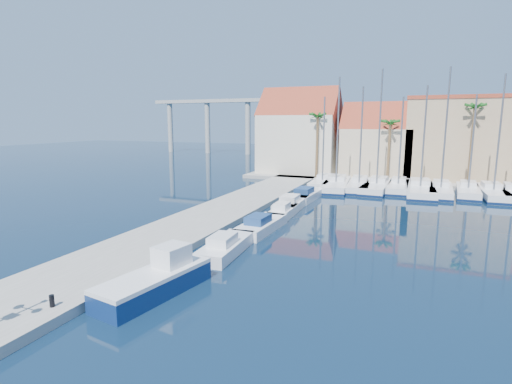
% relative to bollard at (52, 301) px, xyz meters
% --- Properties ---
extents(ground, '(260.00, 260.00, 0.00)m').
position_rel_bollard_xyz_m(ground, '(6.93, 3.61, -0.77)').
color(ground, black).
rests_on(ground, ground).
extents(quay_west, '(6.00, 77.00, 0.50)m').
position_rel_bollard_xyz_m(quay_west, '(-2.07, 17.11, -0.52)').
color(quay_west, gray).
rests_on(quay_west, ground).
extents(shore_north, '(54.00, 16.00, 0.50)m').
position_rel_bollard_xyz_m(shore_north, '(16.93, 51.61, -0.52)').
color(shore_north, gray).
rests_on(shore_north, ground).
extents(bollard, '(0.22, 0.22, 0.55)m').
position_rel_bollard_xyz_m(bollard, '(0.00, 0.00, 0.00)').
color(bollard, black).
rests_on(bollard, quay_west).
extents(fishing_boat, '(3.18, 6.63, 2.23)m').
position_rel_bollard_xyz_m(fishing_boat, '(2.79, 3.84, -0.03)').
color(fishing_boat, navy).
rests_on(fishing_boat, ground).
extents(motorboat_west_0, '(2.35, 6.21, 1.40)m').
position_rel_bollard_xyz_m(motorboat_west_0, '(3.25, 10.67, -0.26)').
color(motorboat_west_0, white).
rests_on(motorboat_west_0, ground).
extents(motorboat_west_1, '(2.31, 6.49, 1.40)m').
position_rel_bollard_xyz_m(motorboat_west_1, '(3.44, 16.58, -0.26)').
color(motorboat_west_1, white).
rests_on(motorboat_west_1, ground).
extents(motorboat_west_2, '(1.79, 5.24, 1.40)m').
position_rel_bollard_xyz_m(motorboat_west_2, '(3.57, 21.81, -0.26)').
color(motorboat_west_2, white).
rests_on(motorboat_west_2, ground).
extents(motorboat_west_3, '(2.38, 6.87, 1.40)m').
position_rel_bollard_xyz_m(motorboat_west_3, '(3.16, 25.71, -0.26)').
color(motorboat_west_3, white).
rests_on(motorboat_west_3, ground).
extents(motorboat_west_4, '(2.58, 7.26, 1.40)m').
position_rel_bollard_xyz_m(motorboat_west_4, '(3.27, 30.85, -0.26)').
color(motorboat_west_4, white).
rests_on(motorboat_west_4, ground).
extents(sailboat_0, '(2.52, 8.83, 11.69)m').
position_rel_bollard_xyz_m(sailboat_0, '(3.17, 40.19, -0.18)').
color(sailboat_0, white).
rests_on(sailboat_0, ground).
extents(sailboat_1, '(3.96, 11.60, 13.94)m').
position_rel_bollard_xyz_m(sailboat_1, '(5.12, 39.25, -0.19)').
color(sailboat_1, white).
rests_on(sailboat_1, ground).
extents(sailboat_2, '(3.27, 10.16, 12.76)m').
position_rel_bollard_xyz_m(sailboat_2, '(7.96, 39.59, -0.19)').
color(sailboat_2, white).
rests_on(sailboat_2, ground).
extents(sailboat_3, '(3.53, 11.05, 14.73)m').
position_rel_bollard_xyz_m(sailboat_3, '(10.17, 39.74, -0.17)').
color(sailboat_3, white).
rests_on(sailboat_3, ground).
extents(sailboat_4, '(2.49, 9.04, 11.48)m').
position_rel_bollard_xyz_m(sailboat_4, '(12.64, 40.26, -0.19)').
color(sailboat_4, white).
rests_on(sailboat_4, ground).
extents(sailboat_5, '(3.61, 12.07, 12.65)m').
position_rel_bollard_xyz_m(sailboat_5, '(15.15, 39.55, -0.21)').
color(sailboat_5, white).
rests_on(sailboat_5, ground).
extents(sailboat_6, '(2.88, 9.68, 14.60)m').
position_rel_bollard_xyz_m(sailboat_6, '(17.42, 39.38, -0.15)').
color(sailboat_6, white).
rests_on(sailboat_6, ground).
extents(sailboat_7, '(3.01, 9.34, 11.53)m').
position_rel_bollard_xyz_m(sailboat_7, '(20.35, 40.07, -0.19)').
color(sailboat_7, white).
rests_on(sailboat_7, ground).
extents(sailboat_8, '(2.90, 10.06, 13.66)m').
position_rel_bollard_xyz_m(sailboat_8, '(22.82, 39.83, -0.17)').
color(sailboat_8, white).
rests_on(sailboat_8, ground).
extents(building_0, '(12.30, 9.00, 13.50)m').
position_rel_bollard_xyz_m(building_0, '(-3.07, 50.61, 5.75)').
color(building_0, beige).
rests_on(building_0, shore_north).
extents(building_1, '(10.30, 8.00, 11.00)m').
position_rel_bollard_xyz_m(building_1, '(8.93, 50.61, 4.52)').
color(building_1, beige).
rests_on(building_1, shore_north).
extents(building_2, '(14.20, 10.20, 11.50)m').
position_rel_bollard_xyz_m(building_2, '(19.93, 51.61, 5.48)').
color(building_2, tan).
rests_on(building_2, shore_north).
extents(palm_0, '(2.60, 2.60, 10.15)m').
position_rel_bollard_xyz_m(palm_0, '(0.93, 45.61, 8.31)').
color(palm_0, brown).
rests_on(palm_0, shore_north).
extents(palm_1, '(2.60, 2.60, 9.15)m').
position_rel_bollard_xyz_m(palm_1, '(10.93, 45.61, 7.36)').
color(palm_1, brown).
rests_on(palm_1, shore_north).
extents(palm_2, '(2.60, 2.60, 11.15)m').
position_rel_bollard_xyz_m(palm_2, '(20.93, 45.61, 9.24)').
color(palm_2, brown).
rests_on(palm_2, shore_north).
extents(viaduct, '(48.00, 2.20, 14.45)m').
position_rel_bollard_xyz_m(viaduct, '(-32.14, 85.61, 9.47)').
color(viaduct, '#9E9E99').
rests_on(viaduct, ground).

